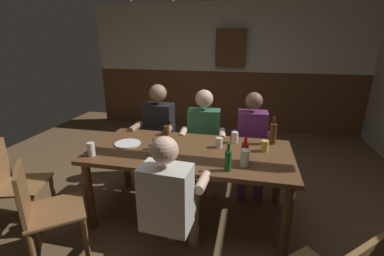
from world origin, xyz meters
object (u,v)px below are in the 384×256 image
object	(u,v)px
person_1	(203,134)
table_candle	(170,146)
pint_glass_1	(152,148)
wall_dart_cabinet	(230,48)
pint_glass_2	(91,149)
pint_glass_3	(265,146)
bottle_0	(273,133)
person_3	(170,199)
plate_0	(128,144)
chair_empty_far_end	(44,210)
dining_table	(190,159)
bottle_1	(245,152)
pint_glass_7	(245,158)
bottle_2	(228,160)
pint_glass_6	(235,137)
person_0	(157,129)
pint_glass_5	(219,143)
chair_empty_near_left	(12,183)
pint_glass_4	(167,130)
person_2	(252,139)
pint_glass_0	(155,144)

from	to	relation	value
person_1	table_candle	size ratio (longest dim) A/B	15.24
pint_glass_1	wall_dart_cabinet	xyz separation A→B (m)	(0.46, 3.12, 0.83)
pint_glass_2	pint_glass_3	bearing A→B (deg)	16.23
pint_glass_2	bottle_0	bearing A→B (deg)	22.18
person_3	plate_0	bearing A→B (deg)	137.82
chair_empty_far_end	pint_glass_2	world-z (taller)	pint_glass_2
dining_table	bottle_1	xyz separation A→B (m)	(0.53, -0.14, 0.19)
person_3	pint_glass_7	distance (m)	0.73
pint_glass_2	person_3	bearing A→B (deg)	-22.67
person_1	bottle_2	size ratio (longest dim) A/B	5.01
bottle_1	pint_glass_1	distance (m)	0.87
pint_glass_1	chair_empty_far_end	bearing A→B (deg)	-135.58
person_3	pint_glass_6	bearing A→B (deg)	71.55
person_1	pint_glass_6	distance (m)	0.59
person_0	person_1	world-z (taller)	person_0
person_3	bottle_0	distance (m)	1.34
person_0	pint_glass_6	bearing A→B (deg)	159.28
wall_dart_cabinet	pint_glass_5	bearing A→B (deg)	-86.88
person_1	pint_glass_5	xyz separation A→B (m)	(0.26, -0.57, 0.13)
chair_empty_far_end	pint_glass_1	size ratio (longest dim) A/B	7.70
chair_empty_near_left	pint_glass_7	world-z (taller)	pint_glass_7
pint_glass_3	pint_glass_4	distance (m)	1.11
pint_glass_3	wall_dart_cabinet	xyz separation A→B (m)	(-0.60, 2.83, 0.83)
person_2	pint_glass_7	size ratio (longest dim) A/B	8.09
dining_table	pint_glass_7	xyz separation A→B (m)	(0.54, -0.23, 0.17)
table_candle	pint_glass_0	xyz separation A→B (m)	(-0.15, -0.02, 0.01)
person_1	pint_glass_5	world-z (taller)	person_1
plate_0	pint_glass_5	distance (m)	0.95
pint_glass_6	wall_dart_cabinet	xyz separation A→B (m)	(-0.30, 2.67, 0.83)
bottle_0	chair_empty_near_left	bearing A→B (deg)	-160.35
chair_empty_near_left	table_candle	xyz separation A→B (m)	(1.46, 0.49, 0.32)
dining_table	plate_0	size ratio (longest dim) A/B	7.42
plate_0	chair_empty_far_end	bearing A→B (deg)	-112.97
pint_glass_1	person_0	bearing A→B (deg)	106.47
pint_glass_3	person_2	bearing A→B (deg)	102.09
bottle_1	pint_glass_5	xyz separation A→B (m)	(-0.26, 0.27, -0.04)
wall_dart_cabinet	plate_0	bearing A→B (deg)	-104.97
person_1	table_candle	xyz separation A→B (m)	(-0.21, -0.73, 0.12)
pint_glass_0	wall_dart_cabinet	world-z (taller)	wall_dart_cabinet
person_0	table_candle	xyz separation A→B (m)	(0.40, -0.75, 0.10)
person_3	bottle_2	bearing A→B (deg)	45.10
bottle_1	pint_glass_7	bearing A→B (deg)	-87.90
table_candle	plate_0	bearing A→B (deg)	175.00
chair_empty_near_left	pint_glass_7	distance (m)	2.24
person_3	pint_glass_3	distance (m)	1.11
pint_glass_3	table_candle	bearing A→B (deg)	-169.65
chair_empty_near_left	person_0	bearing A→B (deg)	121.95
pint_glass_4	chair_empty_near_left	bearing A→B (deg)	-145.17
chair_empty_far_end	bottle_0	size ratio (longest dim) A/B	3.01
person_0	wall_dart_cabinet	bearing A→B (deg)	-105.99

